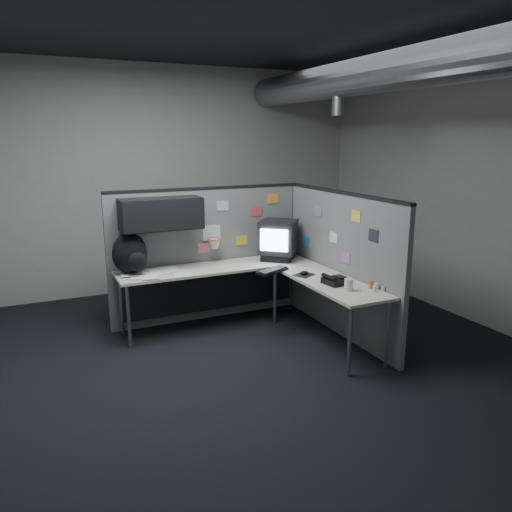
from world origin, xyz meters
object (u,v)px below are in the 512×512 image
keyboard (272,271)px  phone (334,280)px  monitor (278,239)px  backpack (130,254)px  desk (245,280)px

keyboard → phone: size_ratio=1.80×
monitor → backpack: 1.79m
phone → backpack: bearing=149.5°
monitor → phone: monitor is taller
desk → monitor: bearing=27.3°
phone → backpack: size_ratio=0.52×
phone → backpack: 2.22m
desk → monitor: (0.58, 0.30, 0.37)m
keyboard → backpack: backpack is taller
monitor → phone: size_ratio=2.48×
phone → backpack: (-1.82, 1.26, 0.19)m
monitor → phone: bearing=-93.2°
monitor → phone: 1.22m
keyboard → backpack: 1.58m
phone → backpack: backpack is taller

